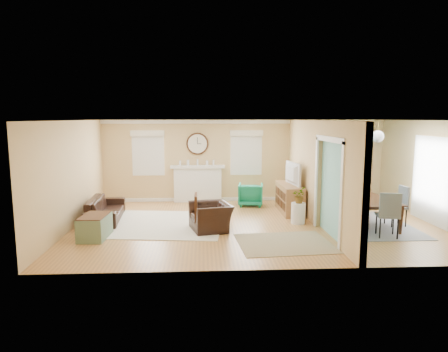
{
  "coord_description": "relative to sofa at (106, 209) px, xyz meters",
  "views": [
    {
      "loc": [
        -1.34,
        -9.68,
        2.66
      ],
      "look_at": [
        -0.8,
        0.3,
        1.2
      ],
      "focal_mm": 32.0,
      "sensor_mm": 36.0,
      "label": 1
    }
  ],
  "objects": [
    {
      "name": "floor",
      "position": [
        3.89,
        -0.68,
        -0.29
      ],
      "size": [
        9.0,
        9.0,
        0.0
      ],
      "primitive_type": "plane",
      "color": "#A06C3C",
      "rests_on": "ground"
    },
    {
      "name": "wall_back",
      "position": [
        3.89,
        2.32,
        1.01
      ],
      "size": [
        9.0,
        0.02,
        2.6
      ],
      "primitive_type": "cube",
      "color": "tan",
      "rests_on": "ground"
    },
    {
      "name": "wall_front",
      "position": [
        3.89,
        -3.68,
        1.01
      ],
      "size": [
        9.0,
        0.02,
        2.6
      ],
      "primitive_type": "cube",
      "color": "tan",
      "rests_on": "ground"
    },
    {
      "name": "wall_left",
      "position": [
        -0.61,
        -0.68,
        1.01
      ],
      "size": [
        0.02,
        6.0,
        2.6
      ],
      "primitive_type": "cube",
      "color": "tan",
      "rests_on": "ground"
    },
    {
      "name": "wall_right",
      "position": [
        8.39,
        -0.68,
        1.01
      ],
      "size": [
        0.02,
        6.0,
        2.6
      ],
      "primitive_type": "cube",
      "color": "tan",
      "rests_on": "ground"
    },
    {
      "name": "ceiling",
      "position": [
        3.89,
        -0.68,
        2.31
      ],
      "size": [
        9.0,
        6.0,
        0.02
      ],
      "primitive_type": "cube",
      "color": "white",
      "rests_on": "wall_back"
    },
    {
      "name": "partition",
      "position": [
        5.4,
        -0.4,
        1.06
      ],
      "size": [
        0.17,
        6.0,
        2.6
      ],
      "color": "tan",
      "rests_on": "ground"
    },
    {
      "name": "fireplace",
      "position": [
        2.39,
        2.2,
        0.3
      ],
      "size": [
        1.7,
        0.3,
        1.17
      ],
      "color": "white",
      "rests_on": "ground"
    },
    {
      "name": "wall_clock",
      "position": [
        2.39,
        2.28,
        1.56
      ],
      "size": [
        0.7,
        0.07,
        0.7
      ],
      "color": "#3F2312",
      "rests_on": "wall_back"
    },
    {
      "name": "window_left",
      "position": [
        0.84,
        2.27,
        1.36
      ],
      "size": [
        1.05,
        0.13,
        1.42
      ],
      "color": "white",
      "rests_on": "wall_back"
    },
    {
      "name": "window_right",
      "position": [
        3.94,
        2.27,
        1.36
      ],
      "size": [
        1.05,
        0.13,
        1.42
      ],
      "color": "white",
      "rests_on": "wall_back"
    },
    {
      "name": "french_doors",
      "position": [
        8.34,
        -0.68,
        0.81
      ],
      "size": [
        0.06,
        1.7,
        2.2
      ],
      "color": "white",
      "rests_on": "ground"
    },
    {
      "name": "pendant",
      "position": [
        6.89,
        -0.68,
        1.91
      ],
      "size": [
        0.3,
        0.3,
        0.55
      ],
      "color": "gold",
      "rests_on": "ceiling"
    },
    {
      "name": "rug_cream",
      "position": [
        1.45,
        -0.49,
        -0.29
      ],
      "size": [
        3.43,
        3.07,
        0.02
      ],
      "primitive_type": "cube",
      "rotation": [
        0.0,
        0.0,
        -0.11
      ],
      "color": "white",
      "rests_on": "floor"
    },
    {
      "name": "rug_jute",
      "position": [
        4.29,
        -2.22,
        -0.29
      ],
      "size": [
        2.07,
        1.74,
        0.01
      ],
      "primitive_type": "cube",
      "rotation": [
        0.0,
        0.0,
        0.08
      ],
      "color": "tan",
      "rests_on": "floor"
    },
    {
      "name": "rug_grey",
      "position": [
        6.6,
        -0.85,
        -0.29
      ],
      "size": [
        2.18,
        2.72,
        0.01
      ],
      "primitive_type": "cube",
      "color": "gray",
      "rests_on": "floor"
    },
    {
      "name": "sofa",
      "position": [
        0.0,
        0.0,
        0.0
      ],
      "size": [
        0.93,
        2.06,
        0.59
      ],
      "primitive_type": "imported",
      "rotation": [
        0.0,
        0.0,
        1.65
      ],
      "color": "black",
      "rests_on": "floor"
    },
    {
      "name": "eames_chair",
      "position": [
        2.73,
        -1.1,
        0.03
      ],
      "size": [
        1.09,
        1.18,
        0.65
      ],
      "primitive_type": "imported",
      "rotation": [
        0.0,
        0.0,
        -1.32
      ],
      "color": "black",
      "rests_on": "floor"
    },
    {
      "name": "green_chair",
      "position": [
        4.01,
        1.54,
        0.05
      ],
      "size": [
        0.83,
        0.85,
        0.68
      ],
      "primitive_type": "imported",
      "rotation": [
        0.0,
        0.0,
        3.0
      ],
      "color": "#017553",
      "rests_on": "floor"
    },
    {
      "name": "trunk",
      "position": [
        0.14,
        -1.61,
        -0.03
      ],
      "size": [
        0.6,
        0.94,
        0.52
      ],
      "color": "slate",
      "rests_on": "floor"
    },
    {
      "name": "credenza",
      "position": [
        5.0,
        0.61,
        0.11
      ],
      "size": [
        0.54,
        1.58,
        0.8
      ],
      "color": "#976F4A",
      "rests_on": "floor"
    },
    {
      "name": "tv",
      "position": [
        4.98,
        0.61,
        0.82
      ],
      "size": [
        0.28,
        1.1,
        0.63
      ],
      "primitive_type": "imported",
      "rotation": [
        0.0,
        0.0,
        1.7
      ],
      "color": "black",
      "rests_on": "credenza"
    },
    {
      "name": "garden_stool",
      "position": [
        4.96,
        -0.61,
        -0.03
      ],
      "size": [
        0.36,
        0.36,
        0.53
      ],
      "primitive_type": "cylinder",
      "color": "white",
      "rests_on": "floor"
    },
    {
      "name": "potted_plant",
      "position": [
        4.96,
        -0.61,
        0.43
      ],
      "size": [
        0.4,
        0.43,
        0.4
      ],
      "primitive_type": "imported",
      "rotation": [
        0.0,
        0.0,
        1.27
      ],
      "color": "#337F33",
      "rests_on": "garden_stool"
    },
    {
      "name": "dining_table",
      "position": [
        6.6,
        -0.85,
        0.05
      ],
      "size": [
        1.23,
        2.05,
        0.7
      ],
      "primitive_type": "imported",
      "rotation": [
        0.0,
        0.0,
        1.64
      ],
      "color": "#3F2312",
      "rests_on": "floor"
    },
    {
      "name": "dining_chair_n",
      "position": [
        6.6,
        0.18,
        0.29
      ],
      "size": [
        0.51,
        0.51,
        0.99
      ],
      "color": "gray",
      "rests_on": "floor"
    },
    {
      "name": "dining_chair_s",
      "position": [
        6.68,
        -1.86,
        0.32
      ],
      "size": [
        0.54,
        0.54,
        1.04
      ],
      "color": "gray",
      "rests_on": "floor"
    },
    {
      "name": "dining_chair_w",
      "position": [
        5.96,
        -0.92,
        0.24
      ],
      "size": [
        0.47,
        0.47,
        0.91
      ],
      "color": "white",
      "rests_on": "floor"
    },
    {
      "name": "dining_chair_e",
      "position": [
        7.32,
        -0.95,
        0.29
      ],
      "size": [
        0.46,
        0.46,
        0.99
      ],
      "color": "gray",
      "rests_on": "floor"
    }
  ]
}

